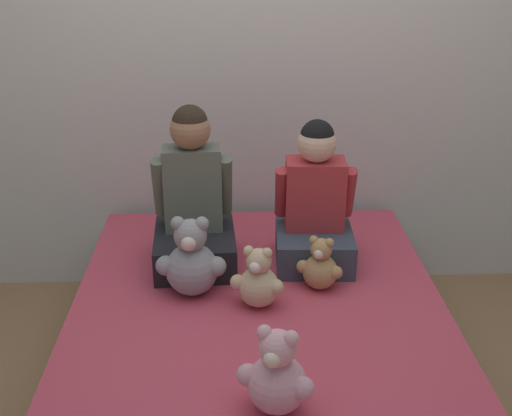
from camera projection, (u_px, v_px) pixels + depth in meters
ground_plane at (259, 408)px, 2.53m from camera, size 14.00×14.00×0.00m
wall_behind_bed at (251, 42)px, 2.97m from camera, size 8.00×0.06×2.50m
bed at (260, 365)px, 2.45m from camera, size 1.44×1.92×0.42m
child_on_left at (193, 206)px, 2.66m from camera, size 0.35×0.39×0.68m
child_on_right at (315, 208)px, 2.68m from camera, size 0.34×0.35×0.62m
teddy_bear_held_by_left_child at (191, 262)px, 2.47m from camera, size 0.27×0.21×0.33m
teddy_bear_held_by_right_child at (320, 267)px, 2.53m from camera, size 0.18×0.14×0.22m
teddy_bear_between_children at (258, 281)px, 2.40m from camera, size 0.20×0.16×0.25m
teddy_bear_at_foot_of_bed at (277, 376)px, 1.88m from camera, size 0.23×0.18×0.28m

